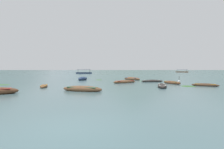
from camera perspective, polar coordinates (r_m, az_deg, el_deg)
ground_plane at (r=1506.17m, az=-1.32°, el=1.54°), size 6000.00×6000.00×0.00m
mountain_1 at (r=2469.67m, az=-10.31°, el=5.13°), size 994.03×994.03×308.03m
mountain_2 at (r=2107.65m, az=7.24°, el=8.52°), size 1561.46×1561.46×511.45m
rowboat_1 at (r=30.54m, az=13.33°, el=-2.14°), size 4.00×1.49×0.49m
rowboat_2 at (r=35.65m, az=-9.81°, el=-1.42°), size 2.02×4.26×0.82m
rowboat_3 at (r=27.51m, az=19.42°, el=-2.57°), size 2.13×3.91×0.53m
rowboat_4 at (r=25.14m, az=28.79°, el=-3.11°), size 3.17×2.31×0.46m
rowboat_5 at (r=27.59m, az=4.27°, el=-2.44°), size 4.32×3.26×0.57m
rowboat_6 at (r=21.81m, az=16.47°, el=-3.64°), size 2.15×4.37×0.51m
rowboat_7 at (r=17.24m, az=-9.99°, el=-4.82°), size 4.37×2.38×0.66m
rowboat_8 at (r=22.49m, az=-21.90°, el=-3.64°), size 1.48×3.19×0.37m
rowboat_9 at (r=36.05m, az=6.70°, el=-1.42°), size 3.68×4.43×0.73m
ferry_0 at (r=93.60m, az=-9.40°, el=0.57°), size 8.80×4.57×2.54m
ferry_1 at (r=147.13m, az=22.42°, el=0.85°), size 10.03×6.52×2.54m
mooring_buoy at (r=31.29m, az=21.61°, el=-2.20°), size 0.48×0.48×1.20m
weed_patch_2 at (r=35.50m, az=-4.45°, el=-1.83°), size 1.85×2.07×0.14m
weed_patch_3 at (r=32.03m, az=11.83°, el=-2.23°), size 3.54×2.97×0.14m
weed_patch_4 at (r=23.93m, az=24.16°, el=-3.63°), size 2.16×2.03×0.14m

